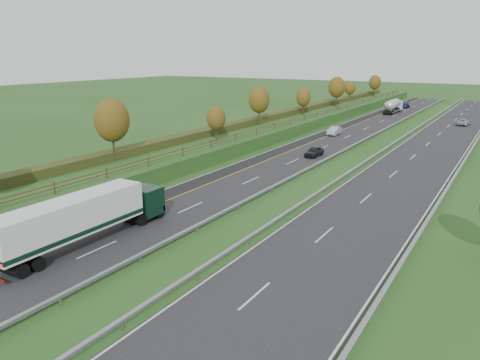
# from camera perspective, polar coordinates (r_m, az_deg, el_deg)

# --- Properties ---
(ground) EXTENTS (400.00, 400.00, 0.00)m
(ground) POSITION_cam_1_polar(r_m,az_deg,el_deg) (71.57, 14.03, 2.77)
(ground) COLOR #244E1C
(ground) RESTS_ON ground
(near_carriageway) EXTENTS (10.50, 200.00, 0.04)m
(near_carriageway) POSITION_cam_1_polar(r_m,az_deg,el_deg) (78.76, 9.56, 4.12)
(near_carriageway) COLOR #242427
(near_carriageway) RESTS_ON ground
(far_carriageway) EXTENTS (10.50, 200.00, 0.04)m
(far_carriageway) POSITION_cam_1_polar(r_m,az_deg,el_deg) (74.50, 21.44, 2.66)
(far_carriageway) COLOR #242427
(far_carriageway) RESTS_ON ground
(hard_shoulder) EXTENTS (3.00, 200.00, 0.04)m
(hard_shoulder) POSITION_cam_1_polar(r_m,az_deg,el_deg) (80.17, 7.06, 4.41)
(hard_shoulder) COLOR black
(hard_shoulder) RESTS_ON ground
(lane_markings) EXTENTS (26.75, 200.00, 0.01)m
(lane_markings) POSITION_cam_1_polar(r_m,az_deg,el_deg) (76.60, 13.99, 3.60)
(lane_markings) COLOR silver
(lane_markings) RESTS_ON near_carriageway
(embankment_left) EXTENTS (12.00, 200.00, 2.00)m
(embankment_left) POSITION_cam_1_polar(r_m,az_deg,el_deg) (84.10, 1.30, 5.70)
(embankment_left) COLOR #244E1C
(embankment_left) RESTS_ON ground
(hedge_left) EXTENTS (2.20, 180.00, 1.10)m
(hedge_left) POSITION_cam_1_polar(r_m,az_deg,el_deg) (84.86, 0.12, 6.84)
(hedge_left) COLOR #303C18
(hedge_left) RESTS_ON embankment_left
(fence_left) EXTENTS (0.12, 189.06, 1.20)m
(fence_left) POSITION_cam_1_polar(r_m,az_deg,el_deg) (81.37, 3.93, 6.58)
(fence_left) COLOR #422B19
(fence_left) RESTS_ON embankment_left
(median_barrier_near) EXTENTS (0.32, 200.00, 0.71)m
(median_barrier_near) POSITION_cam_1_polar(r_m,az_deg,el_deg) (76.80, 13.54, 4.09)
(median_barrier_near) COLOR gray
(median_barrier_near) RESTS_ON ground
(median_barrier_far) EXTENTS (0.32, 200.00, 0.71)m
(median_barrier_far) POSITION_cam_1_polar(r_m,az_deg,el_deg) (75.48, 17.23, 3.64)
(median_barrier_far) COLOR gray
(median_barrier_far) RESTS_ON ground
(outer_barrier_far) EXTENTS (0.32, 200.00, 0.71)m
(outer_barrier_far) POSITION_cam_1_polar(r_m,az_deg,el_deg) (73.70, 25.91, 2.53)
(outer_barrier_far) COLOR gray
(outer_barrier_far) RESTS_ON ground
(trees_left) EXTENTS (6.64, 164.30, 7.66)m
(trees_left) POSITION_cam_1_polar(r_m,az_deg,el_deg) (80.32, 0.34, 9.12)
(trees_left) COLOR #2D2116
(trees_left) RESTS_ON embankment_left
(box_lorry) EXTENTS (2.58, 16.28, 4.06)m
(box_lorry) POSITION_cam_1_polar(r_m,az_deg,el_deg) (38.76, -18.59, -4.34)
(box_lorry) COLOR black
(box_lorry) RESTS_ON near_carriageway
(road_tanker) EXTENTS (2.40, 11.22, 3.46)m
(road_tanker) POSITION_cam_1_polar(r_m,az_deg,el_deg) (128.45, 18.19, 8.59)
(road_tanker) COLOR silver
(road_tanker) RESTS_ON near_carriageway
(car_dark_near) EXTENTS (1.84, 4.30, 1.45)m
(car_dark_near) POSITION_cam_1_polar(r_m,az_deg,el_deg) (70.32, 9.03, 3.46)
(car_dark_near) COLOR black
(car_dark_near) RESTS_ON near_carriageway
(car_silver_mid) EXTENTS (1.75, 4.69, 1.53)m
(car_silver_mid) POSITION_cam_1_polar(r_m,az_deg,el_deg) (90.10, 11.43, 5.91)
(car_silver_mid) COLOR #B5B5BA
(car_silver_mid) RESTS_ON near_carriageway
(car_small_far) EXTENTS (2.15, 4.69, 1.33)m
(car_small_far) POSITION_cam_1_polar(r_m,az_deg,el_deg) (141.66, 19.45, 8.55)
(car_small_far) COLOR #161B47
(car_small_far) RESTS_ON near_carriageway
(car_oncoming) EXTENTS (2.55, 5.00, 1.35)m
(car_oncoming) POSITION_cam_1_polar(r_m,az_deg,el_deg) (111.36, 25.59, 6.39)
(car_oncoming) COLOR #B1B1B6
(car_oncoming) RESTS_ON far_carriageway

